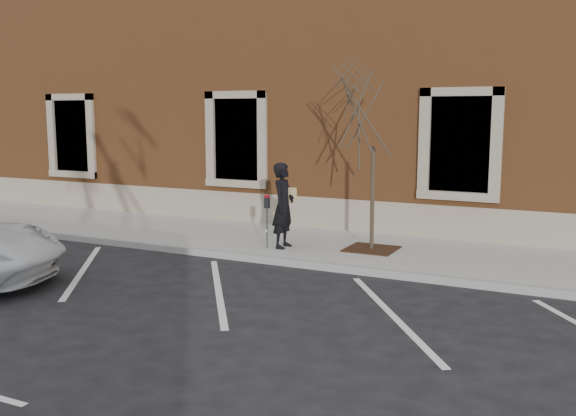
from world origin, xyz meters
The scene contains 9 objects.
ground centered at (0.00, 0.00, 0.00)m, with size 120.00×120.00×0.00m, color #28282B.
sidewalk_near centered at (0.00, 1.75, 0.07)m, with size 40.00×3.50×0.15m, color #BAB8AE.
curb_near centered at (0.00, -0.05, 0.07)m, with size 40.00×0.12×0.15m, color #9E9E99.
parking_stripes centered at (0.00, -2.20, 0.00)m, with size 28.00×4.40×0.01m, color silver, non-canonical shape.
building_civic centered at (0.00, 7.74, 4.00)m, with size 40.00×8.62×8.00m.
man centered at (-0.27, 0.92, 1.10)m, with size 0.69×0.45×1.89m, color black.
parking_meter centered at (-0.55, 0.66, 0.98)m, with size 0.11×0.08×1.19m.
tree_grate centered at (1.56, 1.58, 0.16)m, with size 1.07×1.07×0.03m, color #3D2013.
sapling centered at (1.56, 1.58, 3.02)m, with size 2.46×2.46×4.11m.
Camera 1 is at (6.04, -11.58, 3.14)m, focal length 40.00 mm.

